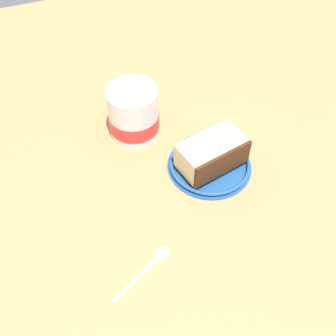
# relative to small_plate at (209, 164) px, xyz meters

# --- Properties ---
(ground_plane) EXTENTS (1.48, 1.48, 0.03)m
(ground_plane) POSITION_rel_small_plate_xyz_m (0.07, 0.01, -0.02)
(ground_plane) COLOR tan
(small_plate) EXTENTS (0.15, 0.15, 0.01)m
(small_plate) POSITION_rel_small_plate_xyz_m (0.00, 0.00, 0.00)
(small_plate) COLOR #26599E
(small_plate) RESTS_ON ground_plane
(cake_slice) EXTENTS (0.13, 0.09, 0.06)m
(cake_slice) POSITION_rel_small_plate_xyz_m (-0.00, 0.00, 0.03)
(cake_slice) COLOR #472814
(cake_slice) RESTS_ON small_plate
(tea_mug) EXTENTS (0.11, 0.10, 0.10)m
(tea_mug) POSITION_rel_small_plate_xyz_m (0.10, -0.14, 0.04)
(tea_mug) COLOR white
(tea_mug) RESTS_ON ground_plane
(teaspoon) EXTENTS (0.11, 0.06, 0.01)m
(teaspoon) POSITION_rel_small_plate_xyz_m (0.16, 0.14, -0.00)
(teaspoon) COLOR silver
(teaspoon) RESTS_ON ground_plane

